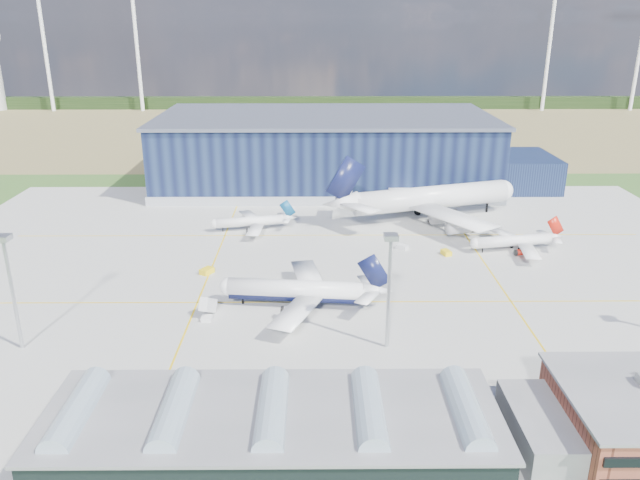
{
  "coord_description": "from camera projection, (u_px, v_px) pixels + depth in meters",
  "views": [
    {
      "loc": [
        -3.64,
        -135.99,
        60.03
      ],
      "look_at": [
        -2.56,
        6.36,
        8.88
      ],
      "focal_mm": 35.0,
      "sensor_mm": 36.0,
      "label": 1
    }
  ],
  "objects": [
    {
      "name": "gse_van_a",
      "position": [
        320.0,
        294.0,
        140.31
      ],
      "size": [
        5.29,
        3.59,
        2.12
      ],
      "primitive_type": "cube",
      "rotation": [
        0.0,
        0.0,
        1.24
      ],
      "color": "silver",
      "rests_on": "ground"
    },
    {
      "name": "farmland",
      "position": [
        322.0,
        128.0,
        355.33
      ],
      "size": [
        600.0,
        220.0,
        0.01
      ],
      "primitive_type": "cube",
      "color": "olive",
      "rests_on": "ground"
    },
    {
      "name": "glass_concourse",
      "position": [
        297.0,
        428.0,
        90.54
      ],
      "size": [
        78.0,
        23.0,
        8.6
      ],
      "color": "black",
      "rests_on": "ground"
    },
    {
      "name": "airliner_regional",
      "position": [
        250.0,
        217.0,
        184.35
      ],
      "size": [
        30.27,
        29.83,
        8.43
      ],
      "primitive_type": null,
      "rotation": [
        0.0,
        0.0,
        3.34
      ],
      "color": "white",
      "rests_on": "ground"
    },
    {
      "name": "airstair",
      "position": [
        208.0,
        309.0,
        132.34
      ],
      "size": [
        3.19,
        5.02,
        2.99
      ],
      "primitive_type": "cube",
      "rotation": [
        0.0,
        0.0,
        -0.31
      ],
      "color": "silver",
      "rests_on": "ground"
    },
    {
      "name": "ground",
      "position": [
        331.0,
        284.0,
        148.3
      ],
      "size": [
        600.0,
        600.0,
        0.0
      ],
      "primitive_type": "plane",
      "color": "#33511E",
      "rests_on": "ground"
    },
    {
      "name": "apron",
      "position": [
        330.0,
        268.0,
        157.7
      ],
      "size": [
        220.0,
        160.0,
        0.08
      ],
      "color": "#999994",
      "rests_on": "ground"
    },
    {
      "name": "light_mast_west",
      "position": [
        9.0,
        274.0,
        114.42
      ],
      "size": [
        2.6,
        2.6,
        23.0
      ],
      "color": "#B1B3B8",
      "rests_on": "ground"
    },
    {
      "name": "horizon_dressing",
      "position": [
        32.0,
        58.0,
        412.41
      ],
      "size": [
        440.2,
        18.0,
        70.0
      ],
      "color": "white",
      "rests_on": "ground"
    },
    {
      "name": "airliner_widebody",
      "position": [
        432.0,
        186.0,
        192.79
      ],
      "size": [
        81.57,
        80.65,
        21.27
      ],
      "primitive_type": null,
      "rotation": [
        0.0,
        0.0,
        0.31
      ],
      "color": "white",
      "rests_on": "ground"
    },
    {
      "name": "gse_cart_a",
      "position": [
        433.0,
        219.0,
        193.25
      ],
      "size": [
        2.27,
        3.25,
        1.36
      ],
      "primitive_type": "cube",
      "rotation": [
        0.0,
        0.0,
        -0.06
      ],
      "color": "silver",
      "rests_on": "ground"
    },
    {
      "name": "gse_tug_b",
      "position": [
        207.0,
        271.0,
        153.99
      ],
      "size": [
        3.71,
        4.01,
        1.45
      ],
      "primitive_type": "cube",
      "rotation": [
        0.0,
        0.0,
        -0.59
      ],
      "color": "yellow",
      "rests_on": "ground"
    },
    {
      "name": "light_mast_center",
      "position": [
        390.0,
        273.0,
        114.92
      ],
      "size": [
        2.6,
        2.6,
        23.0
      ],
      "color": "#B1B3B8",
      "rests_on": "ground"
    },
    {
      "name": "airliner_navy",
      "position": [
        296.0,
        280.0,
        134.84
      ],
      "size": [
        42.05,
        41.31,
        12.49
      ],
      "primitive_type": null,
      "rotation": [
        0.0,
        0.0,
        3.04
      ],
      "color": "white",
      "rests_on": "ground"
    },
    {
      "name": "airliner_red",
      "position": [
        514.0,
        235.0,
        167.84
      ],
      "size": [
        31.8,
        31.32,
        8.97
      ],
      "primitive_type": null,
      "rotation": [
        0.0,
        0.0,
        3.32
      ],
      "color": "white",
      "rests_on": "ground"
    },
    {
      "name": "treeline",
      "position": [
        321.0,
        103.0,
        429.26
      ],
      "size": [
        600.0,
        8.0,
        8.0
      ],
      "primitive_type": "cube",
      "color": "black",
      "rests_on": "ground"
    },
    {
      "name": "gse_cart_b",
      "position": [
        402.0,
        247.0,
        170.22
      ],
      "size": [
        3.56,
        3.38,
        1.29
      ],
      "primitive_type": "cube",
      "rotation": [
        0.0,
        0.0,
        0.91
      ],
      "color": "silver",
      "rests_on": "ground"
    },
    {
      "name": "gse_tug_c",
      "position": [
        446.0,
        253.0,
        166.12
      ],
      "size": [
        2.75,
        3.48,
        1.33
      ],
      "primitive_type": "cube",
      "rotation": [
        0.0,
        0.0,
        0.31
      ],
      "color": "yellow",
      "rests_on": "ground"
    },
    {
      "name": "gse_tug_a",
      "position": [
        317.0,
        391.0,
        104.74
      ],
      "size": [
        2.97,
        3.93,
        1.45
      ],
      "primitive_type": "cube",
      "rotation": [
        0.0,
        0.0,
        0.26
      ],
      "color": "yellow",
      "rests_on": "ground"
    },
    {
      "name": "hangar",
      "position": [
        333.0,
        153.0,
        233.61
      ],
      "size": [
        145.0,
        62.0,
        26.1
      ],
      "color": "#0F1632",
      "rests_on": "ground"
    }
  ]
}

